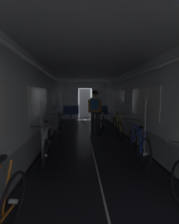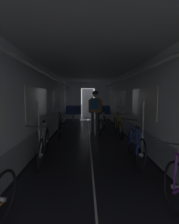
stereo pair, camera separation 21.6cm
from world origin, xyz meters
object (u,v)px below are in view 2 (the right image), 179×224
(bicycle_blue, at_px, (135,145))
(person_cyclist_aisle, at_px, (95,108))
(bench_seat_far_right, at_px, (103,112))
(bicycle_black, at_px, (60,127))
(bicycle_white_in_aisle, at_px, (102,124))
(bicycle_yellow, at_px, (118,127))
(bicycle_silver, at_px, (44,145))
(bench_seat_far_left, at_px, (73,112))

(bicycle_blue, bearing_deg, person_cyclist_aisle, 106.92)
(bench_seat_far_right, relative_size, bicycle_black, 0.58)
(bench_seat_far_right, bearing_deg, bicycle_black, -116.60)
(bench_seat_far_right, bearing_deg, bicycle_white_in_aisle, -96.08)
(person_cyclist_aisle, bearing_deg, bicycle_white_in_aisle, 40.46)
(bicycle_yellow, relative_size, bicycle_blue, 1.00)
(bench_seat_far_right, bearing_deg, person_cyclist_aisle, -100.51)
(bicycle_silver, bearing_deg, bicycle_white_in_aisle, 59.36)
(bicycle_silver, bearing_deg, bicycle_blue, -1.63)
(bench_seat_far_left, xyz_separation_m, bicycle_black, (-0.17, -3.94, -0.19))
(bench_seat_far_right, distance_m, bicycle_black, 4.41)
(bicycle_blue, xyz_separation_m, bicycle_black, (-2.10, 2.26, -0.00))
(bench_seat_far_left, height_order, bench_seat_far_right, same)
(bicycle_silver, bearing_deg, bicycle_yellow, 45.45)
(bicycle_blue, bearing_deg, bench_seat_far_left, 107.22)
(bicycle_black, bearing_deg, bicycle_white_in_aisle, 20.54)
(bicycle_blue, distance_m, person_cyclist_aisle, 2.81)
(bench_seat_far_left, relative_size, bicycle_silver, 0.58)
(bicycle_blue, relative_size, bicycle_black, 1.00)
(bicycle_yellow, height_order, bicycle_silver, bicycle_yellow)
(bicycle_silver, distance_m, person_cyclist_aisle, 2.96)
(bicycle_yellow, height_order, person_cyclist_aisle, person_cyclist_aisle)
(bench_seat_far_left, xyz_separation_m, bicycle_blue, (1.92, -6.21, -0.19))
(bench_seat_far_right, bearing_deg, bench_seat_far_left, 180.00)
(bicycle_black, distance_m, bicycle_white_in_aisle, 1.73)
(bench_seat_far_right, height_order, bicycle_black, same)
(bicycle_yellow, distance_m, bicycle_white_in_aisle, 0.79)
(bicycle_yellow, relative_size, bicycle_silver, 1.00)
(bicycle_black, bearing_deg, bicycle_blue, -47.20)
(bench_seat_far_right, relative_size, bicycle_yellow, 0.58)
(bench_seat_far_right, height_order, bicycle_silver, bench_seat_far_right)
(bench_seat_far_right, xyz_separation_m, bicycle_white_in_aisle, (-0.36, -3.34, -0.18))
(bench_seat_far_right, distance_m, bicycle_blue, 6.21)
(bicycle_black, height_order, bicycle_white_in_aisle, bicycle_black)
(bench_seat_far_right, height_order, bicycle_yellow, bench_seat_far_right)
(bench_seat_far_right, relative_size, bicycle_white_in_aisle, 0.59)
(bicycle_black, xyz_separation_m, bicycle_silver, (-0.05, -2.20, 0.00))
(bench_seat_far_left, height_order, bicycle_blue, bench_seat_far_left)
(bench_seat_far_left, distance_m, bicycle_black, 3.95)
(bicycle_blue, xyz_separation_m, bicycle_silver, (-2.14, 0.06, 0.00))
(bicycle_yellow, distance_m, bicycle_blue, 2.29)
(bicycle_black, height_order, bicycle_silver, bicycle_black)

